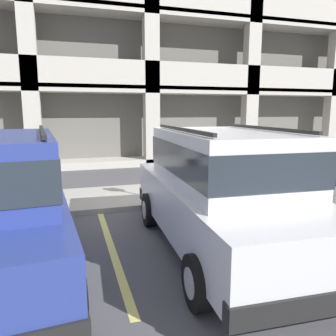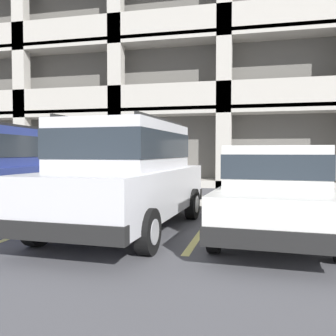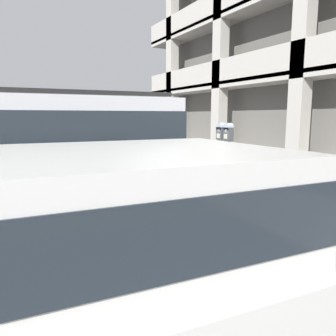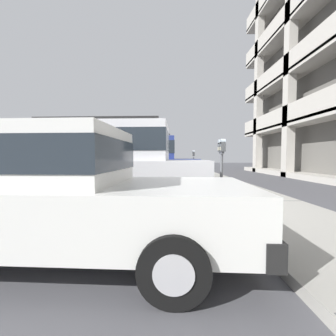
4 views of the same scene
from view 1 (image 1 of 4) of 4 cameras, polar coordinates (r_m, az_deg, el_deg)
ground_plane at (r=7.68m, az=-0.00°, el=-7.76°), size 80.00×80.00×0.10m
sidewalk at (r=8.85m, az=-2.47°, el=-4.63°), size 40.00×2.20×0.12m
parking_stall_lines at (r=7.07m, az=15.56°, el=-9.26°), size 12.36×4.80×0.01m
silver_suv at (r=5.31m, az=9.34°, el=-3.19°), size 2.17×4.86×2.03m
parking_meter_near at (r=7.77m, az=0.34°, el=2.21°), size 0.35×0.12×1.51m
fire_hydrant at (r=7.97m, az=-26.37°, el=-4.31°), size 0.30×0.30×0.70m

